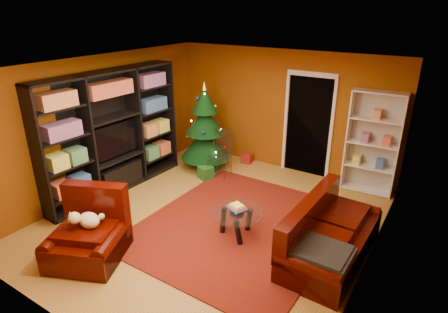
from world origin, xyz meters
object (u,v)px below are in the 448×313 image
Objects in this scene: gift_box_teal at (212,164)px; dog at (89,220)px; white_bookshelf at (373,144)px; armchair at (86,234)px; gift_box_red at (247,158)px; sofa at (333,231)px; coffee_table at (237,223)px; christmas_tree at (205,127)px; acrylic_chair at (219,157)px; gift_box_green at (206,172)px; rug at (239,226)px; media_unit at (112,133)px.

dog is (0.28, -3.47, 0.47)m from gift_box_teal.
armchair is at bearing -125.68° from white_bookshelf.
armchair reaches higher than gift_box_red.
white_bookshelf is at bearing 3.25° from sofa.
dog is at bearing -133.40° from coffee_table.
gift_box_teal is 0.73× the size of dog.
christmas_tree reaches higher than acrylic_chair.
armchair is 1.21× the size of coffee_table.
coffee_table is at bearing -46.90° from gift_box_teal.
sofa is at bearing -41.06° from gift_box_red.
gift_box_red is at bearing 72.18° from acrylic_chair.
gift_box_teal is at bearing -19.12° from christmas_tree.
gift_box_teal is 0.14× the size of white_bookshelf.
coffee_table reaches higher than gift_box_green.
media_unit reaches higher than rug.
gift_box_red is 0.26× the size of coffee_table.
dog is at bearing 124.32° from sofa.
white_bookshelf is at bearing 0.75° from gift_box_red.
white_bookshelf reaches higher than rug.
gift_box_green is at bearing 70.55° from sofa.
armchair reaches higher than dog.
gift_box_green is at bearing 69.22° from dog.
sofa is at bearing 9.08° from dog.
media_unit is 2.88× the size of armchair.
gift_box_red is at bearing 47.09° from christmas_tree.
gift_box_teal reaches higher than rug.
rug is 0.35m from coffee_table.
media_unit is at bearing -132.91° from gift_box_green.
dog is (-1.39, -1.84, 0.61)m from rug.
christmas_tree reaches higher than sofa.
christmas_tree is 3.84m from sofa.
media_unit reaches higher than gift_box_teal.
media_unit is at bearing -177.93° from rug.
media_unit is 10.50× the size of gift_box_teal.
media_unit is 4.95m from white_bookshelf.
white_bookshelf is (3.00, 1.25, 0.86)m from gift_box_green.
rug is at bearing -63.34° from gift_box_red.
white_bookshelf is at bearing 9.50° from acrylic_chair.
sofa is at bearing -26.56° from gift_box_teal.
dog is at bearing -127.11° from rug.
sofa is at bearing 1.41° from rug.
media_unit is 13.64× the size of gift_box_red.
christmas_tree is at bearing 135.31° from coffee_table.
gift_box_red is 4.35m from armchair.
coffee_table is (1.77, -1.90, 0.08)m from gift_box_teal.
acrylic_chair is (0.32, -0.17, 0.31)m from gift_box_teal.
media_unit is 2.03m from christmas_tree.
gift_box_red is 4.30m from dog.
acrylic_chair is (-2.81, -1.00, -0.54)m from white_bookshelf.
coffee_table reaches higher than gift_box_teal.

